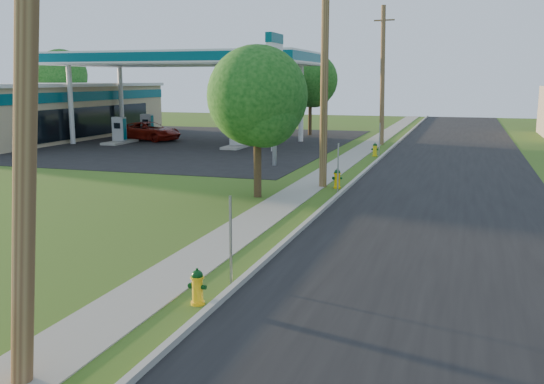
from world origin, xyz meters
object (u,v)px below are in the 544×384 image
(fuel_pump_sw, at_px, (147,129))
(tree_verge, at_px, (259,100))
(fuel_pump_ne, at_px, (237,137))
(tree_lot, at_px, (311,82))
(utility_pole_far, at_px, (383,75))
(tree_back, at_px, (61,77))
(utility_pole_mid, at_px, (325,69))
(price_pylon, at_px, (275,61))
(utility_pole_near, at_px, (26,57))
(hydrant_near, at_px, (197,287))
(fuel_pump_se, at_px, (257,132))
(hydrant_far, at_px, (375,150))
(fuel_pump_nw, at_px, (119,134))
(car_red, at_px, (149,131))
(hydrant_mid, at_px, (337,179))

(fuel_pump_sw, distance_m, tree_verge, 25.88)
(fuel_pump_ne, xyz_separation_m, tree_verge, (7.08, -16.05, 3.02))
(fuel_pump_ne, distance_m, tree_lot, 11.49)
(utility_pole_far, relative_size, tree_back, 1.29)
(utility_pole_mid, distance_m, price_pylon, 6.76)
(utility_pole_near, xyz_separation_m, tree_back, (-30.67, 42.00, -0.07))
(utility_pole_far, xyz_separation_m, hydrant_near, (0.69, -32.24, -4.43))
(utility_pole_far, distance_m, fuel_pump_se, 9.84)
(tree_lot, bearing_deg, hydrant_far, -60.32)
(fuel_pump_nw, distance_m, fuel_pump_ne, 9.00)
(tree_verge, bearing_deg, hydrant_far, 80.47)
(utility_pole_near, bearing_deg, utility_pole_mid, 90.00)
(fuel_pump_nw, height_order, fuel_pump_ne, same)
(hydrant_near, bearing_deg, car_red, 120.59)
(utility_pole_far, height_order, fuel_pump_ne, utility_pole_far)
(utility_pole_near, xyz_separation_m, hydrant_far, (0.59, 29.25, -4.40))
(utility_pole_near, bearing_deg, tree_verge, 96.92)
(hydrant_far, bearing_deg, tree_verge, -99.53)
(tree_verge, bearing_deg, price_pylon, 103.70)
(fuel_pump_se, xyz_separation_m, hydrant_far, (9.49, -5.75, -0.32))
(hydrant_near, xyz_separation_m, car_red, (-17.69, 29.93, 0.33))
(utility_pole_near, bearing_deg, utility_pole_far, 90.00)
(fuel_pump_ne, bearing_deg, tree_back, 153.19)
(utility_pole_mid, height_order, tree_lot, utility_pole_mid)
(utility_pole_near, height_order, hydrant_mid, utility_pole_near)
(price_pylon, bearing_deg, utility_pole_mid, -54.66)
(tree_back, distance_m, hydrant_mid, 39.76)
(car_red, bearing_deg, fuel_pump_sw, 46.48)
(fuel_pump_sw, distance_m, car_red, 1.59)
(price_pylon, bearing_deg, hydrant_near, -76.92)
(utility_pole_mid, height_order, utility_pole_far, utility_pole_mid)
(utility_pole_near, height_order, car_red, utility_pole_near)
(hydrant_near, distance_m, hydrant_far, 25.49)
(utility_pole_mid, distance_m, fuel_pump_sw, 25.05)
(utility_pole_far, bearing_deg, hydrant_near, -88.78)
(fuel_pump_ne, bearing_deg, fuel_pump_sw, 156.04)
(hydrant_mid, bearing_deg, utility_pole_far, 92.04)
(tree_back, relative_size, hydrant_far, 8.97)
(price_pylon, relative_size, hydrant_mid, 8.16)
(car_red, bearing_deg, hydrant_far, -91.93)
(fuel_pump_ne, xyz_separation_m, hydrant_far, (9.49, -1.75, -0.32))
(utility_pole_mid, distance_m, car_red, 23.53)
(fuel_pump_ne, bearing_deg, utility_pole_near, -73.98)
(fuel_pump_se, xyz_separation_m, car_red, (-8.11, -1.31, -0.02))
(hydrant_mid, relative_size, car_red, 0.17)
(fuel_pump_nw, xyz_separation_m, tree_back, (-12.77, 11.00, 4.01))
(hydrant_mid, bearing_deg, tree_back, 142.40)
(hydrant_near, height_order, hydrant_mid, hydrant_mid)
(car_red, bearing_deg, tree_lot, -40.73)
(fuel_pump_ne, distance_m, hydrant_near, 28.88)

